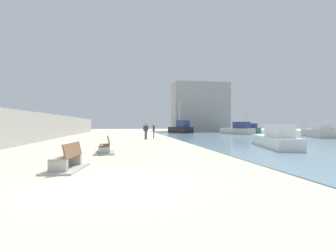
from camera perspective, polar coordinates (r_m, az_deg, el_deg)
name	(u,v)px	position (r m, az deg, el deg)	size (l,w,h in m)	color
ground_plane	(119,141)	(25.18, -11.16, -3.31)	(120.00, 120.00, 0.00)	beige
seawall	(38,127)	(26.45, -27.63, -0.24)	(0.80, 64.00, 2.71)	#9E9E99
water_bay	(331,138)	(34.24, 33.37, -2.35)	(36.00, 68.00, 0.04)	#6B8EA3
bench_near	(67,164)	(9.68, -22.18, -7.98)	(1.37, 2.23, 0.98)	#9E9E99
bench_far	(105,149)	(14.49, -14.27, -5.16)	(1.24, 2.17, 0.98)	#9E9E99
person_walking	(154,130)	(28.25, -3.31, -0.83)	(0.23, 0.53, 1.74)	teal
person_standing	(146,130)	(26.55, -5.12, -0.89)	(0.53, 0.24, 1.75)	#333338
boat_mid_bay	(181,128)	(45.28, 2.99, -0.52)	(3.87, 5.75, 5.64)	black
boat_far_right	(321,131)	(35.95, 31.64, -0.97)	(4.88, 7.43, 2.10)	beige
boat_nearest	(248,129)	(48.94, 17.87, -0.65)	(3.90, 4.84, 7.84)	#337060
boat_outer	(238,130)	(40.96, 15.81, -0.81)	(4.42, 5.59, 1.97)	beige
boat_far_left	(275,139)	(18.58, 23.39, -2.74)	(3.20, 6.74, 1.61)	white
harbor_building	(200,108)	(55.57, 7.31, 4.23)	(12.00, 6.00, 10.63)	#9E9E99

